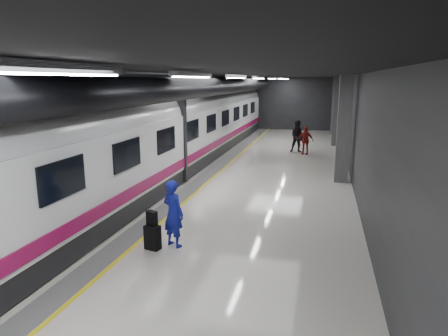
# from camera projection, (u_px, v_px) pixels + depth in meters

# --- Properties ---
(ground) EXTENTS (40.00, 40.00, 0.00)m
(ground) POSITION_uv_depth(u_px,v_px,m) (227.00, 186.00, 16.37)
(ground) COLOR silver
(ground) RESTS_ON ground
(platform_hall) EXTENTS (10.02, 40.02, 4.51)m
(platform_hall) POSITION_uv_depth(u_px,v_px,m) (226.00, 98.00, 16.58)
(platform_hall) COLOR black
(platform_hall) RESTS_ON ground
(train) EXTENTS (3.05, 38.00, 4.05)m
(train) POSITION_uv_depth(u_px,v_px,m) (152.00, 134.00, 16.69)
(train) COLOR black
(train) RESTS_ON ground
(traveler_main) EXTENTS (0.77, 0.65, 1.79)m
(traveler_main) POSITION_uv_depth(u_px,v_px,m) (173.00, 213.00, 10.32)
(traveler_main) COLOR #1917B3
(traveler_main) RESTS_ON ground
(suitcase_main) EXTENTS (0.44, 0.33, 0.64)m
(suitcase_main) POSITION_uv_depth(u_px,v_px,m) (153.00, 237.00, 10.24)
(suitcase_main) COLOR black
(suitcase_main) RESTS_ON ground
(shoulder_bag) EXTENTS (0.33, 0.26, 0.38)m
(shoulder_bag) POSITION_uv_depth(u_px,v_px,m) (152.00, 218.00, 10.16)
(shoulder_bag) COLOR black
(shoulder_bag) RESTS_ON suitcase_main
(traveler_far_a) EXTENTS (1.02, 0.84, 1.93)m
(traveler_far_a) POSITION_uv_depth(u_px,v_px,m) (298.00, 136.00, 23.94)
(traveler_far_a) COLOR black
(traveler_far_a) RESTS_ON ground
(traveler_far_b) EXTENTS (1.02, 0.58, 1.64)m
(traveler_far_b) POSITION_uv_depth(u_px,v_px,m) (305.00, 140.00, 23.30)
(traveler_far_b) COLOR maroon
(traveler_far_b) RESTS_ON ground
(suitcase_far) EXTENTS (0.42, 0.33, 0.55)m
(suitcase_far) POSITION_uv_depth(u_px,v_px,m) (303.00, 137.00, 28.44)
(suitcase_far) COLOR black
(suitcase_far) RESTS_ON ground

